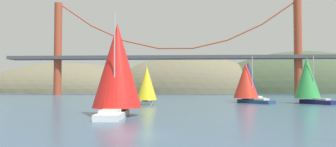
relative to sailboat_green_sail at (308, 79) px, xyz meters
name	(u,v)px	position (x,y,z in m)	size (l,w,h in m)	color
ground_plane	(141,135)	(-27.58, -42.12, -4.90)	(360.00, 360.00, 0.00)	#385670
headland_right	(303,93)	(32.42, 92.88, -4.90)	(89.48, 44.00, 39.71)	#425138
headland_left	(67,92)	(-82.58, 92.88, -4.90)	(87.41, 44.00, 29.38)	#6B664C
headland_center	(188,93)	(-22.58, 92.88, -4.90)	(72.80, 44.00, 36.92)	#6B664C
suspension_bridge	(176,54)	(-27.58, 52.88, 10.28)	(123.94, 6.00, 34.60)	#A34228
sailboat_green_sail	(308,79)	(0.00, 0.00, 0.00)	(7.06, 8.79, 9.41)	#191E4C
sailboat_scarlet_sail	(246,81)	(-11.57, 2.25, -0.48)	(8.48, 9.39, 9.61)	navy
sailboat_navy_sail	(249,80)	(-9.30, 11.72, 0.00)	(6.31, 8.10, 9.41)	#B7B2A8
sailboat_yellow_sail	(147,84)	(-31.49, -4.98, -1.13)	(4.42, 7.12, 8.14)	white
sailboat_red_spinnaker	(117,67)	(-32.46, -27.40, 0.85)	(6.06, 9.90, 12.07)	white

